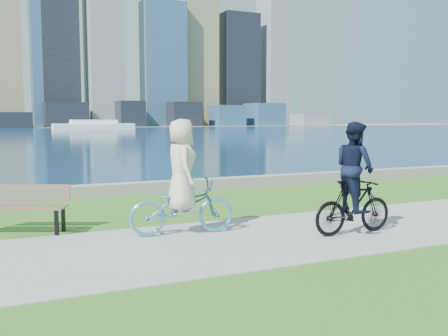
# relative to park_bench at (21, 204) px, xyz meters

# --- Properties ---
(ground) EXTENTS (320.00, 320.00, 0.00)m
(ground) POSITION_rel_park_bench_xyz_m (2.27, -2.33, -0.56)
(ground) COLOR #2D631A
(ground) RESTS_ON ground
(concrete_path) EXTENTS (80.00, 3.50, 0.02)m
(concrete_path) POSITION_rel_park_bench_xyz_m (2.27, -2.33, -0.55)
(concrete_path) COLOR gray
(concrete_path) RESTS_ON ground
(seawall) EXTENTS (90.00, 0.50, 0.35)m
(seawall) POSITION_rel_park_bench_xyz_m (2.27, 3.87, -0.39)
(seawall) COLOR gray
(seawall) RESTS_ON ground
(bay_water) EXTENTS (320.00, 131.00, 0.01)m
(bay_water) POSITION_rel_park_bench_xyz_m (2.27, 69.67, -0.56)
(bay_water) COLOR #0C2D4E
(bay_water) RESTS_ON ground
(far_shore) EXTENTS (320.00, 30.00, 0.12)m
(far_shore) POSITION_rel_park_bench_xyz_m (2.27, 127.67, -0.50)
(far_shore) COLOR gray
(far_shore) RESTS_ON ground
(city_skyline) EXTENTS (176.53, 23.27, 76.00)m
(city_skyline) POSITION_rel_park_bench_xyz_m (2.70, 127.60, 23.50)
(city_skyline) COLOR slate
(city_skyline) RESTS_ON ground
(ferry_far) EXTENTS (14.59, 4.17, 1.98)m
(ferry_far) POSITION_rel_park_bench_xyz_m (16.06, 84.38, 0.26)
(ferry_far) COLOR white
(ferry_far) RESTS_ON ground
(park_bench) EXTENTS (1.87, 1.29, 0.92)m
(park_bench) POSITION_rel_park_bench_xyz_m (0.00, 0.00, 0.00)
(park_bench) COLOR black
(park_bench) RESTS_ON ground
(cyclist_woman) EXTENTS (0.95, 2.08, 2.18)m
(cyclist_woman) POSITION_rel_park_bench_xyz_m (2.77, -1.47, 0.27)
(cyclist_woman) COLOR #509AC2
(cyclist_woman) RESTS_ON ground
(cyclist_man) EXTENTS (0.64, 1.72, 2.13)m
(cyclist_man) POSITION_rel_park_bench_xyz_m (5.73, -2.81, 0.36)
(cyclist_man) COLOR black
(cyclist_man) RESTS_ON ground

